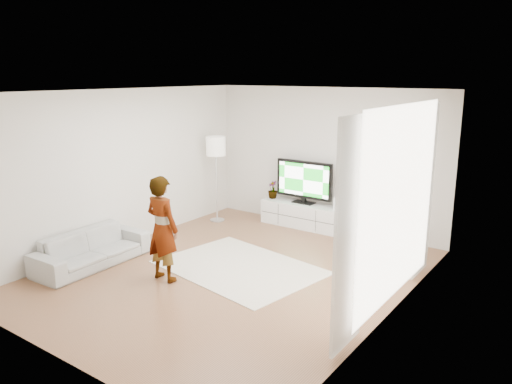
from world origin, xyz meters
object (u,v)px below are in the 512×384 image
Objects in this scene: television at (304,180)px; media_console at (303,215)px; floor_lamp at (216,150)px; sofa at (92,249)px; player at (162,229)px; rug at (239,267)px.

media_console is at bearing -90.00° from television.
floor_lamp reaches higher than media_console.
player is at bearing -81.93° from sofa.
rug is at bearing -42.64° from floor_lamp.
television is at bearing -26.43° from sofa.
sofa is (-1.74, -3.84, -0.68)m from television.
player is at bearing -121.35° from rug.
television reaches higher than sofa.
rug is 1.31× the size of sofa.
player is 1.52m from sofa.
sofa is at bearing 11.53° from player.
player reaches higher than television.
television is (0.00, 0.03, 0.71)m from media_console.
media_console is at bearing -94.08° from player.
television is at bearing -94.04° from player.
player is at bearing -64.79° from floor_lamp.
media_console is at bearing 22.25° from floor_lamp.
television is at bearing 96.61° from rug.
sofa is at bearing -114.48° from media_console.
player is (-0.34, -3.56, 0.57)m from media_console.
player is (-0.34, -3.59, -0.14)m from television.
television is 0.65× the size of sofa.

